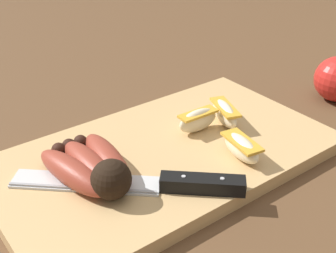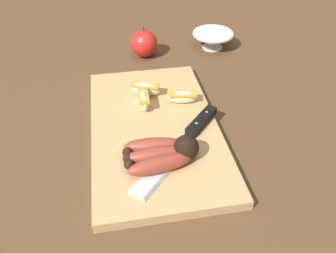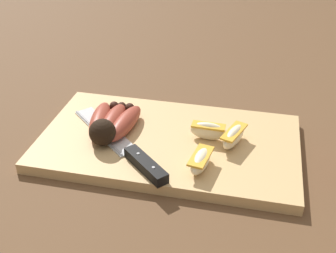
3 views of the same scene
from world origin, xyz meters
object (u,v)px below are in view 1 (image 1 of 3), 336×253
banana_bunch (93,167)px  apple_wedge_near (225,113)px  chefs_knife (161,184)px  apple_wedge_far (241,147)px  apple_wedge_middle (198,120)px

banana_bunch → apple_wedge_near: 0.22m
chefs_knife → banana_bunch: bearing=-49.1°
banana_bunch → apple_wedge_far: (-0.18, 0.07, -0.00)m
apple_wedge_far → chefs_knife: bearing=-4.7°
chefs_knife → apple_wedge_far: apple_wedge_far is taller
banana_bunch → chefs_knife: (-0.06, 0.06, -0.01)m
apple_wedge_middle → banana_bunch: bearing=4.3°
apple_wedge_middle → chefs_knife: bearing=32.4°
apple_wedge_near → apple_wedge_middle: 0.05m
banana_bunch → chefs_knife: 0.08m
apple_wedge_middle → apple_wedge_far: apple_wedge_middle is taller
chefs_knife → apple_wedge_far: (-0.12, 0.01, 0.01)m
chefs_knife → apple_wedge_near: size_ratio=3.02×
apple_wedge_near → banana_bunch: bearing=1.6°
banana_bunch → apple_wedge_near: (-0.22, -0.01, -0.00)m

